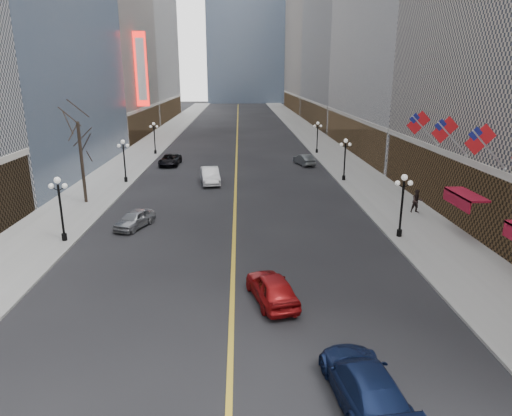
{
  "coord_description": "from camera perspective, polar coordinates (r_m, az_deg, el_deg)",
  "views": [
    {
      "loc": [
        0.47,
        -0.3,
        11.3
      ],
      "look_at": [
        1.09,
        16.86,
        6.23
      ],
      "focal_mm": 32.0,
      "sensor_mm": 36.0,
      "label": 1
    }
  ],
  "objects": [
    {
      "name": "sidewalk_east",
      "position": [
        72.47,
        8.81,
        7.32
      ],
      "size": [
        6.0,
        230.0,
        0.15
      ],
      "primitive_type": "cube",
      "color": "gray",
      "rests_on": "ground"
    },
    {
      "name": "sidewalk_west",
      "position": [
        72.65,
        -13.62,
        7.08
      ],
      "size": [
        6.0,
        230.0,
        0.15
      ],
      "primitive_type": "cube",
      "color": "gray",
      "rests_on": "ground"
    },
    {
      "name": "lane_line",
      "position": [
        81.09,
        -2.39,
        8.41
      ],
      "size": [
        0.25,
        200.0,
        0.02
      ],
      "primitive_type": "cube",
      "color": "gold",
      "rests_on": "ground"
    },
    {
      "name": "bldg_east_c",
      "position": [
        111.05,
        14.45,
        22.61
      ],
      "size": [
        26.6,
        40.6,
        48.8
      ],
      "color": "gray",
      "rests_on": "ground"
    },
    {
      "name": "bldg_east_d",
      "position": [
        153.47,
        9.86,
        23.64
      ],
      "size": [
        26.6,
        46.6,
        62.8
      ],
      "color": "#A69989",
      "rests_on": "ground"
    },
    {
      "name": "streetlamp_east_1",
      "position": [
        33.42,
        17.84,
        1.07
      ],
      "size": [
        1.26,
        0.44,
        4.52
      ],
      "color": "black",
      "rests_on": "sidewalk_east"
    },
    {
      "name": "streetlamp_east_2",
      "position": [
        50.32,
        11.06,
        6.52
      ],
      "size": [
        1.26,
        0.44,
        4.52
      ],
      "color": "black",
      "rests_on": "sidewalk_east"
    },
    {
      "name": "streetlamp_east_3",
      "position": [
        67.79,
        7.69,
        9.16
      ],
      "size": [
        1.26,
        0.44,
        4.52
      ],
      "color": "black",
      "rests_on": "sidewalk_east"
    },
    {
      "name": "streetlamp_west_1",
      "position": [
        33.76,
        -23.3,
        0.66
      ],
      "size": [
        1.26,
        0.44,
        4.52
      ],
      "color": "black",
      "rests_on": "sidewalk_west"
    },
    {
      "name": "streetlamp_west_2",
      "position": [
        50.54,
        -16.17,
        6.22
      ],
      "size": [
        1.26,
        0.44,
        4.52
      ],
      "color": "black",
      "rests_on": "sidewalk_west"
    },
    {
      "name": "streetlamp_west_3",
      "position": [
        67.95,
        -12.59,
        8.94
      ],
      "size": [
        1.26,
        0.44,
        4.52
      ],
      "color": "black",
      "rests_on": "sidewalk_west"
    },
    {
      "name": "flag_3",
      "position": [
        31.33,
        26.47,
        7.37
      ],
      "size": [
        2.87,
        0.12,
        2.87
      ],
      "color": "#B2B2B7",
      "rests_on": "ground"
    },
    {
      "name": "flag_4",
      "position": [
        35.77,
        22.75,
        8.74
      ],
      "size": [
        2.87,
        0.12,
        2.87
      ],
      "color": "#B2B2B7",
      "rests_on": "ground"
    },
    {
      "name": "flag_5",
      "position": [
        40.35,
        19.84,
        9.77
      ],
      "size": [
        2.87,
        0.12,
        2.87
      ],
      "color": "#B2B2B7",
      "rests_on": "ground"
    },
    {
      "name": "awning_c",
      "position": [
        35.07,
        24.5,
        1.37
      ],
      "size": [
        1.4,
        4.0,
        0.93
      ],
      "color": "maroon",
      "rests_on": "ground"
    },
    {
      "name": "theatre_marquee",
      "position": [
        81.96,
        -14.15,
        16.44
      ],
      "size": [
        2.0,
        0.55,
        12.0
      ],
      "color": "red",
      "rests_on": "ground"
    },
    {
      "name": "tree_west_far",
      "position": [
        42.96,
        -21.26,
        8.56
      ],
      "size": [
        3.6,
        3.6,
        7.92
      ],
      "color": "#2D231C",
      "rests_on": "sidewalk_west"
    },
    {
      "name": "car_nb_near",
      "position": [
        35.91,
        -14.93,
        -1.35
      ],
      "size": [
        2.95,
        4.3,
        1.36
      ],
      "primitive_type": "imported",
      "rotation": [
        0.0,
        0.0,
        -0.37
      ],
      "color": "#989B9F",
      "rests_on": "ground"
    },
    {
      "name": "car_nb_mid",
      "position": [
        49.08,
        -5.75,
        4.05
      ],
      "size": [
        2.51,
        5.35,
        1.7
      ],
      "primitive_type": "imported",
      "rotation": [
        0.0,
        0.0,
        0.14
      ],
      "color": "silver",
      "rests_on": "ground"
    },
    {
      "name": "car_nb_far",
      "position": [
        59.79,
        -10.69,
        5.94
      ],
      "size": [
        2.56,
        5.21,
        1.42
      ],
      "primitive_type": "imported",
      "rotation": [
        0.0,
        0.0,
        -0.04
      ],
      "color": "black",
      "rests_on": "ground"
    },
    {
      "name": "car_sb_near",
      "position": [
        17.73,
        13.38,
        -20.49
      ],
      "size": [
        2.73,
        5.52,
        1.54
      ],
      "primitive_type": "imported",
      "rotation": [
        0.0,
        0.0,
        3.25
      ],
      "color": "#121E43",
      "rests_on": "ground"
    },
    {
      "name": "car_sb_mid",
      "position": [
        23.71,
        1.99,
        -9.92
      ],
      "size": [
        2.89,
        4.86,
        1.55
      ],
      "primitive_type": "imported",
      "rotation": [
        0.0,
        0.0,
        3.39
      ],
      "color": "maroon",
      "rests_on": "ground"
    },
    {
      "name": "car_sb_far",
      "position": [
        59.26,
        6.04,
        6.02
      ],
      "size": [
        2.6,
        4.44,
        1.38
      ],
      "primitive_type": "imported",
      "rotation": [
        0.0,
        0.0,
        3.43
      ],
      "color": "#4E5355",
      "rests_on": "ground"
    },
    {
      "name": "ped_east_walk",
      "position": [
        40.16,
        19.48,
        0.8
      ],
      "size": [
        0.97,
        0.56,
        1.96
      ],
      "primitive_type": "imported",
      "rotation": [
        0.0,
        0.0,
        0.04
      ],
      "color": "black",
      "rests_on": "sidewalk_east"
    }
  ]
}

